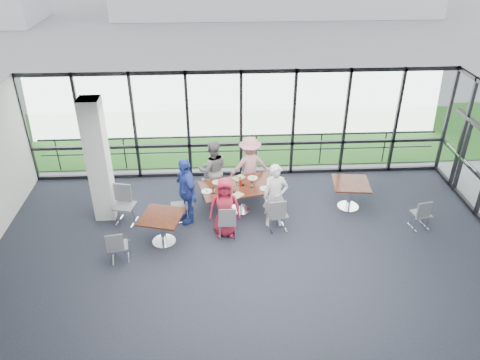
{
  "coord_description": "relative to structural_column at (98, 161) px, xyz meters",
  "views": [
    {
      "loc": [
        -0.69,
        -7.27,
        6.91
      ],
      "look_at": [
        -0.15,
        2.74,
        1.1
      ],
      "focal_mm": 35.0,
      "sensor_mm": 36.0,
      "label": 1
    }
  ],
  "objects": [
    {
      "name": "menu_b",
      "position": [
        4.36,
        -0.0,
        -0.85
      ],
      "size": [
        0.38,
        0.31,
        0.0
      ],
      "primitive_type": "cube",
      "rotation": [
        0.0,
        0.0,
        0.3
      ],
      "color": "beige",
      "rests_on": "main_table"
    },
    {
      "name": "plate_nl",
      "position": [
        3.02,
        -0.45,
        -0.84
      ],
      "size": [
        0.28,
        0.28,
        0.01
      ],
      "primitive_type": "cylinder",
      "color": "white",
      "rests_on": "main_table"
    },
    {
      "name": "diner_near_right",
      "position": [
        4.3,
        -0.63,
        -0.77
      ],
      "size": [
        0.61,
        0.45,
        1.67
      ],
      "primitive_type": "imported",
      "rotation": [
        0.0,
        0.0,
        -0.0
      ],
      "color": "silver",
      "rests_on": "ground"
    },
    {
      "name": "side_table_right",
      "position": [
        6.37,
        0.04,
        -0.96
      ],
      "size": [
        1.02,
        1.02,
        0.75
      ],
      "rotation": [
        0.0,
        0.0,
        -0.11
      ],
      "color": "#381410",
      "rests_on": "ground"
    },
    {
      "name": "plate_fl",
      "position": [
        2.87,
        0.26,
        -0.84
      ],
      "size": [
        0.25,
        0.25,
        0.01
      ],
      "primitive_type": "cylinder",
      "color": "white",
      "rests_on": "main_table"
    },
    {
      "name": "diner_end",
      "position": [
        2.1,
        -0.32,
        -0.72
      ],
      "size": [
        0.96,
        1.18,
        1.77
      ],
      "primitive_type": "imported",
      "rotation": [
        0.0,
        0.0,
        -1.12
      ],
      "color": "#2D45A6",
      "rests_on": "ground"
    },
    {
      "name": "diner_far_left",
      "position": [
        2.77,
        0.79,
        -0.76
      ],
      "size": [
        0.87,
        0.59,
        1.68
      ],
      "primitive_type": "imported",
      "rotation": [
        0.0,
        0.0,
        3.25
      ],
      "color": "slate",
      "rests_on": "ground"
    },
    {
      "name": "tumbler_a",
      "position": [
        3.3,
        -0.24,
        -0.77
      ],
      "size": [
        0.08,
        0.08,
        0.15
      ],
      "primitive_type": "cylinder",
      "color": "white",
      "rests_on": "main_table"
    },
    {
      "name": "diner_near_left",
      "position": [
        3.05,
        -0.97,
        -0.83
      ],
      "size": [
        0.75,
        0.49,
        1.54
      ],
      "primitive_type": "imported",
      "rotation": [
        0.0,
        0.0,
        -0.01
      ],
      "color": "#A91E36",
      "rests_on": "ground"
    },
    {
      "name": "menu_a",
      "position": [
        3.37,
        -0.41,
        -0.85
      ],
      "size": [
        0.39,
        0.39,
        0.0
      ],
      "primitive_type": "cube",
      "rotation": [
        0.0,
        0.0,
        0.78
      ],
      "color": "beige",
      "rests_on": "main_table"
    },
    {
      "name": "plate_fr",
      "position": [
        3.82,
        0.43,
        -0.84
      ],
      "size": [
        0.27,
        0.27,
        0.01
      ],
      "primitive_type": "cylinder",
      "color": "white",
      "rests_on": "main_table"
    },
    {
      "name": "chair_main_fl",
      "position": [
        2.68,
        0.84,
        -1.17
      ],
      "size": [
        0.49,
        0.49,
        0.86
      ],
      "primitive_type": null,
      "rotation": [
        0.0,
        0.0,
        3.33
      ],
      "color": "slate",
      "rests_on": "ground"
    },
    {
      "name": "chair_main_end",
      "position": [
        1.91,
        -0.3,
        -1.19
      ],
      "size": [
        0.46,
        0.46,
        0.83
      ],
      "primitive_type": null,
      "rotation": [
        0.0,
        0.0,
        -1.41
      ],
      "color": "slate",
      "rests_on": "ground"
    },
    {
      "name": "tumbler_d",
      "position": [
        2.79,
        -0.27,
        -0.78
      ],
      "size": [
        0.07,
        0.07,
        0.15
      ],
      "primitive_type": "cylinder",
      "color": "white",
      "rests_on": "main_table"
    },
    {
      "name": "plate_end",
      "position": [
        2.61,
        -0.19,
        -0.84
      ],
      "size": [
        0.27,
        0.27,
        0.01
      ],
      "primitive_type": "cylinder",
      "color": "white",
      "rests_on": "main_table"
    },
    {
      "name": "guard_rail",
      "position": [
        3.6,
        2.6,
        -1.1
      ],
      "size": [
        12.0,
        0.06,
        0.06
      ],
      "primitive_type": "cylinder",
      "rotation": [
        0.0,
        1.57,
        0.0
      ],
      "color": "#2D2D33",
      "rests_on": "ground"
    },
    {
      "name": "side_table_left",
      "position": [
        1.57,
        -1.22,
        -0.96
      ],
      "size": [
        1.12,
        1.12,
        0.75
      ],
      "rotation": [
        0.0,
        0.0,
        -0.26
      ],
      "color": "#381410",
      "rests_on": "ground"
    },
    {
      "name": "chair_main_nl",
      "position": [
        3.1,
        -1.06,
        -1.16
      ],
      "size": [
        0.44,
        0.44,
        0.88
      ],
      "primitive_type": null,
      "rotation": [
        0.0,
        0.0,
        -0.02
      ],
      "color": "slate",
      "rests_on": "ground"
    },
    {
      "name": "grass_strip",
      "position": [
        3.6,
        5.0,
        -1.59
      ],
      "size": [
        80.0,
        5.0,
        0.01
      ],
      "primitive_type": "cube",
      "color": "#225D1C",
      "rests_on": "ground"
    },
    {
      "name": "tumbler_b",
      "position": [
        3.76,
        -0.06,
        -0.78
      ],
      "size": [
        0.07,
        0.07,
        0.14
      ],
      "primitive_type": "cylinder",
      "color": "white",
      "rests_on": "main_table"
    },
    {
      "name": "structural_column",
      "position": [
        0.0,
        0.0,
        0.0
      ],
      "size": [
        0.5,
        0.5,
        3.2
      ],
      "primitive_type": "cube",
      "color": "white",
      "rests_on": "ground"
    },
    {
      "name": "curtain_wall_back",
      "position": [
        3.6,
        2.0,
        0.0
      ],
      "size": [
        12.0,
        0.1,
        3.2
      ],
      "primitive_type": "cube",
      "color": "white",
      "rests_on": "ground"
    },
    {
      "name": "chair_spare_la",
      "position": [
        0.65,
        -1.83,
        -1.2
      ],
      "size": [
        0.46,
        0.46,
        0.81
      ],
      "primitive_type": null,
      "rotation": [
        0.0,
        0.0,
        0.18
      ],
      "color": "slate",
      "rests_on": "ground"
    },
    {
      "name": "chair_main_nr",
      "position": [
        4.35,
        -0.83,
        -1.15
      ],
      "size": [
        0.5,
        0.5,
        0.89
      ],
      "primitive_type": null,
      "rotation": [
        0.0,
        0.0,
        0.17
      ],
      "color": "slate",
      "rests_on": "ground"
    },
    {
      "name": "chair_spare_lb",
      "position": [
        0.56,
        -0.34,
        -1.11
      ],
      "size": [
        0.58,
        0.58,
        0.98
      ],
      "primitive_type": null,
      "rotation": [
        0.0,
        0.0,
        2.9
      ],
      "color": "slate",
      "rests_on": "ground"
    },
    {
      "name": "apron",
      "position": [
        3.6,
        7.0,
        -1.62
      ],
      "size": [
        80.0,
        70.0,
        0.02
      ],
      "primitive_type": "cube",
      "color": "gray",
      "rests_on": "ground"
    },
    {
      "name": "ketchup_bottle",
      "position": [
        3.48,
        0.04,
        -0.76
      ],
      "size": [
        0.06,
        0.06,
        0.18
      ],
      "primitive_type": "cylinder",
      "color": "#941104",
      "rests_on": "main_table"
    },
    {
      "name": "main_table",
      "position": [
        3.45,
        0.04,
        -0.97
      ],
      "size": [
        2.18,
        1.51,
        0.75
      ],
      "rotation": [
        0.0,
        0.0,
        0.23
      ],
      "color": "#381410",
      "rests_on": "ground"
    },
    {
      "name": "exit_door",
      "position": [
        9.6,
        0.75,
        -0.55
      ],
      "size": [
        0.12,
        1.6,
        2.1
      ],
      "primitive_type": "cube",
      "color": "black",
      "rests_on": "ground"
    },
    {
      "name": "diner_far_right",
      "position": [
        3.78,
        0.97,
        -0.76
      ],
      "size": [
        1.17,
        0.75,
        1.68
      ],
      "primitive_type": "imported",
      "rotation": [
        0.0,
        0.0,
        3.33
      ],
      "color": "pink",
      "rests_on": "ground"
    },
    {
      "name": "condiment_caddy",
      "position": [
        3.53,
        0.07,
        -0.83
      ],
      "size": [
        0.1,
        0.07,
        0.04
      ],
      "primitive_type": "cube",
      "color": "black",
      "rests_on": "main_table"
    },
    {
      "name": "menu_c",
      "position": [
        3.46,
        0.47,
        -0.85
      ],
      "size": [
        0.39,
        0.38,
        0.0
      ],
      "primitive_type": "cube",
      "rotation": [
        0.0,
        0.0,
        0.69
      ],
      "color": "beige",
      "rests_on": "main_table"
    },
    {
      "name": "plate_nr",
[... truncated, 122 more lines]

